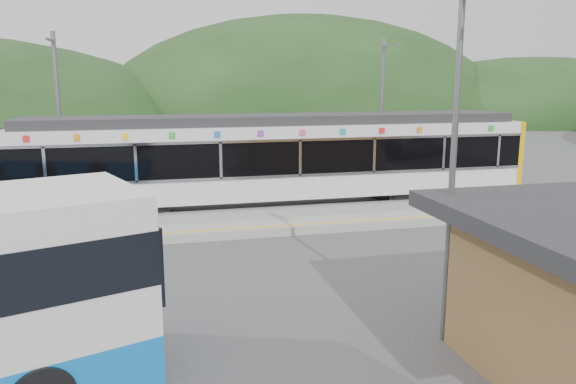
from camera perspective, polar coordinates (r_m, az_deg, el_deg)
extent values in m
plane|color=#4C4C4F|center=(16.96, -1.36, -6.23)|extent=(120.00, 120.00, 0.00)
ellipsoid|color=#1E3D19|center=(72.64, 1.73, 7.30)|extent=(52.00, 39.00, 26.00)
ellipsoid|color=#1E3D19|center=(80.29, 23.48, 6.76)|extent=(44.00, 33.00, 16.00)
cube|color=#9E9E99|center=(20.03, -3.42, -3.05)|extent=(26.00, 3.20, 0.30)
cube|color=yellow|center=(18.75, -2.70, -3.55)|extent=(26.00, 0.10, 0.01)
cube|color=black|center=(22.34, -16.16, -1.58)|extent=(3.20, 2.20, 0.56)
cube|color=black|center=(24.87, 12.62, -0.11)|extent=(3.20, 2.20, 0.56)
cube|color=silver|center=(22.72, -0.98, 0.99)|extent=(20.00, 2.90, 0.92)
cube|color=black|center=(22.54, -0.99, 3.96)|extent=(20.00, 2.96, 1.45)
cube|color=silver|center=(21.19, -0.08, 1.64)|extent=(20.00, 0.05, 0.10)
cube|color=silver|center=(21.01, -0.08, 5.28)|extent=(20.00, 0.05, 0.10)
cube|color=silver|center=(22.43, -1.00, 6.37)|extent=(20.00, 2.90, 0.45)
cube|color=#2D2D30|center=(22.40, -1.00, 7.40)|extent=(19.40, 2.50, 0.36)
cube|color=#DFB10B|center=(26.70, 20.74, 3.68)|extent=(0.24, 2.92, 3.00)
cube|color=black|center=(22.61, -26.82, 1.93)|extent=(0.20, 2.92, 3.00)
cube|color=silver|center=(20.79, -23.49, 2.39)|extent=(0.10, 0.05, 1.35)
cube|color=silver|center=(20.50, -15.20, 2.82)|extent=(0.10, 0.05, 1.35)
cube|color=silver|center=(20.64, -6.85, 3.20)|extent=(0.10, 0.05, 1.35)
cube|color=silver|center=(21.21, 1.23, 3.49)|extent=(0.10, 0.05, 1.35)
cube|color=silver|center=(22.18, 8.75, 3.71)|extent=(0.10, 0.05, 1.35)
cube|color=silver|center=(23.49, 15.54, 3.85)|extent=(0.10, 0.05, 1.35)
cube|color=silver|center=(24.81, 20.60, 3.92)|extent=(0.10, 0.05, 1.35)
cube|color=red|center=(20.78, -25.06, 4.92)|extent=(0.22, 0.04, 0.22)
cube|color=orange|center=(20.53, -20.67, 5.19)|extent=(0.22, 0.04, 0.22)
cube|color=yellow|center=(20.41, -16.19, 5.44)|extent=(0.22, 0.04, 0.22)
cube|color=green|center=(20.40, -11.68, 5.65)|extent=(0.22, 0.04, 0.22)
cube|color=blue|center=(20.53, -7.19, 5.83)|extent=(0.22, 0.04, 0.22)
cube|color=purple|center=(20.77, -2.78, 5.97)|extent=(0.22, 0.04, 0.22)
cube|color=#E54C8C|center=(21.14, 1.50, 6.07)|extent=(0.22, 0.04, 0.22)
cube|color=#19A5A5|center=(21.62, 5.62, 6.14)|extent=(0.22, 0.04, 0.22)
cube|color=red|center=(22.20, 9.54, 6.17)|extent=(0.22, 0.04, 0.22)
cube|color=orange|center=(22.88, 13.24, 6.18)|extent=(0.22, 0.04, 0.22)
cube|color=yellow|center=(23.65, 16.72, 6.16)|extent=(0.22, 0.04, 0.22)
cube|color=green|center=(24.50, 19.96, 6.12)|extent=(0.22, 0.04, 0.22)
cylinder|color=slate|center=(24.69, -22.19, 6.75)|extent=(0.18, 0.18, 7.00)
cube|color=slate|center=(23.89, -23.03, 14.02)|extent=(0.08, 1.80, 0.08)
cylinder|color=slate|center=(26.60, 9.46, 7.70)|extent=(0.18, 0.18, 7.00)
cube|color=slate|center=(25.86, 10.41, 14.44)|extent=(0.08, 1.80, 0.08)
cylinder|color=black|center=(10.74, -25.07, -15.26)|extent=(1.93, 3.08, 1.00)
cylinder|color=slate|center=(11.05, 16.35, 1.67)|extent=(0.12, 0.12, 6.70)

